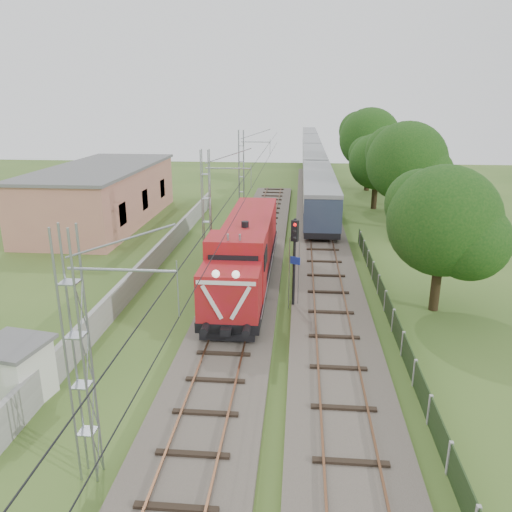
# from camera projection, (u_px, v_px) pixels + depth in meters

# --- Properties ---
(ground) EXTENTS (140.00, 140.00, 0.00)m
(ground) POSITION_uv_depth(u_px,v_px,m) (226.00, 353.00, 22.85)
(ground) COLOR #385720
(ground) RESTS_ON ground
(track_main) EXTENTS (4.20, 70.00, 0.45)m
(track_main) POSITION_uv_depth(u_px,v_px,m) (243.00, 293.00, 29.44)
(track_main) COLOR #6B6054
(track_main) RESTS_ON ground
(track_side) EXTENTS (4.20, 80.00, 0.45)m
(track_side) POSITION_uv_depth(u_px,v_px,m) (321.00, 236.00, 41.35)
(track_side) COLOR #6B6054
(track_side) RESTS_ON ground
(catenary) EXTENTS (3.31, 70.00, 8.00)m
(catenary) POSITION_uv_depth(u_px,v_px,m) (207.00, 210.00, 33.25)
(catenary) COLOR gray
(catenary) RESTS_ON ground
(boundary_wall) EXTENTS (0.25, 40.00, 1.50)m
(boundary_wall) POSITION_uv_depth(u_px,v_px,m) (158.00, 255.00, 34.56)
(boundary_wall) COLOR #9E9E99
(boundary_wall) RESTS_ON ground
(station_building) EXTENTS (8.40, 20.40, 5.22)m
(station_building) POSITION_uv_depth(u_px,v_px,m) (103.00, 194.00, 46.09)
(station_building) COLOR tan
(station_building) RESTS_ON ground
(fence) EXTENTS (0.12, 32.00, 1.20)m
(fence) POSITION_uv_depth(u_px,v_px,m) (393.00, 320.00, 24.84)
(fence) COLOR black
(fence) RESTS_ON ground
(locomotive) EXTENTS (3.00, 17.12, 4.35)m
(locomotive) POSITION_uv_depth(u_px,v_px,m) (246.00, 251.00, 30.50)
(locomotive) COLOR black
(locomotive) RESTS_ON ground
(coach_rake) EXTENTS (3.00, 89.65, 3.47)m
(coach_rake) POSITION_uv_depth(u_px,v_px,m) (312.00, 153.00, 80.71)
(coach_rake) COLOR black
(coach_rake) RESTS_ON ground
(signal_post) EXTENTS (0.54, 0.44, 5.15)m
(signal_post) POSITION_uv_depth(u_px,v_px,m) (295.00, 249.00, 26.42)
(signal_post) COLOR black
(signal_post) RESTS_ON ground
(relay_hut) EXTENTS (2.74, 2.74, 2.45)m
(relay_hut) POSITION_uv_depth(u_px,v_px,m) (16.00, 372.00, 18.94)
(relay_hut) COLOR silver
(relay_hut) RESTS_ON ground
(tree_a) EXTENTS (6.15, 5.85, 7.97)m
(tree_a) POSITION_uv_depth(u_px,v_px,m) (445.00, 222.00, 26.03)
(tree_a) COLOR #312614
(tree_a) RESTS_ON ground
(tree_b) EXTENTS (7.21, 6.86, 9.34)m
(tree_b) POSITION_uv_depth(u_px,v_px,m) (408.00, 163.00, 42.66)
(tree_b) COLOR #312614
(tree_b) RESTS_ON ground
(tree_c) EXTENTS (5.99, 5.71, 7.77)m
(tree_c) POSITION_uv_depth(u_px,v_px,m) (378.00, 162.00, 51.02)
(tree_c) COLOR #312614
(tree_c) RESTS_ON ground
(tree_d) EXTENTS (7.77, 7.40, 10.07)m
(tree_d) POSITION_uv_depth(u_px,v_px,m) (371.00, 139.00, 60.81)
(tree_d) COLOR #312614
(tree_d) RESTS_ON ground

